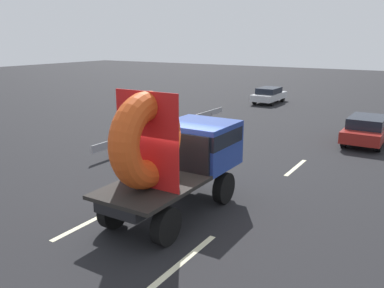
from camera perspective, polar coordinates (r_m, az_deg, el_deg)
ground_plane at (r=11.75m, az=-3.68°, el=-9.68°), size 120.00×120.00×0.00m
flatbed_truck at (r=11.30m, az=-1.92°, el=-1.06°), size 2.02×4.84×3.63m
distant_sedan at (r=20.74m, az=23.54°, el=1.96°), size 1.71×4.00×1.30m
guardrail at (r=20.60m, az=-2.99°, el=2.61°), size 0.10×11.05×0.71m
lane_dash_left_near at (r=11.51m, az=-14.43°, el=-10.67°), size 0.16×2.53×0.01m
lane_dash_left_far at (r=17.24m, az=4.01°, el=-1.62°), size 0.16×2.97×0.01m
lane_dash_right_near at (r=9.45m, az=-1.09°, el=-16.14°), size 0.16×2.65×0.01m
lane_dash_right_far at (r=16.12m, az=14.49°, el=-3.24°), size 0.16×2.32×0.01m
oncoming_car at (r=31.71m, az=10.87°, el=6.87°), size 1.57×3.67×1.20m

